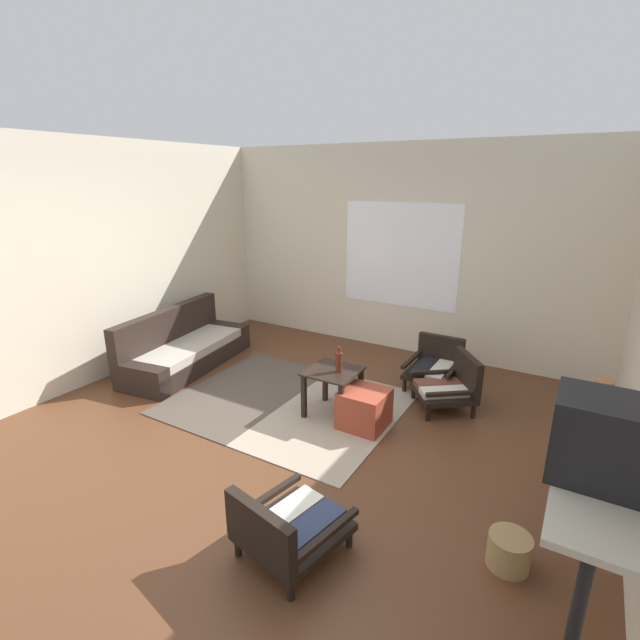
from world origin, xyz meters
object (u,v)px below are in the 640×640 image
at_px(coffee_table, 333,381).
at_px(crt_television, 601,439).
at_px(armchair_by_window, 435,365).
at_px(wicker_basket, 509,551).
at_px(armchair_corner, 451,385).
at_px(clay_vase, 599,409).
at_px(console_shelf, 592,470).
at_px(ottoman_orange, 364,409).
at_px(couch, 184,349).
at_px(glass_bottle, 339,362).
at_px(armchair_striped_foreground, 286,528).

distance_m(coffee_table, crt_television, 2.56).
relative_size(armchair_by_window, wicker_basket, 2.42).
relative_size(armchair_corner, wicker_basket, 2.99).
distance_m(crt_television, clay_vase, 0.58).
height_order(armchair_by_window, armchair_corner, armchair_corner).
bearing_deg(console_shelf, ottoman_orange, 153.40).
distance_m(armchair_by_window, wicker_basket, 2.55).
relative_size(couch, crt_television, 4.20).
distance_m(crt_television, wicker_basket, 1.00).
height_order(console_shelf, wicker_basket, console_shelf).
relative_size(coffee_table, armchair_corner, 0.65).
height_order(console_shelf, glass_bottle, console_shelf).
xyz_separation_m(ottoman_orange, console_shelf, (1.80, -0.90, 0.54)).
bearing_deg(coffee_table, wicker_basket, -30.68).
distance_m(coffee_table, armchair_striped_foreground, 1.84).
relative_size(armchair_striped_foreground, ottoman_orange, 1.71).
bearing_deg(coffee_table, couch, 176.60).
height_order(ottoman_orange, crt_television, crt_television).
relative_size(crt_television, clay_vase, 1.46).
height_order(coffee_table, armchair_corner, armchair_corner).
height_order(glass_bottle, wicker_basket, glass_bottle).
bearing_deg(coffee_table, console_shelf, -23.72).
bearing_deg(armchair_corner, ottoman_orange, -127.15).
relative_size(console_shelf, glass_bottle, 6.41).
bearing_deg(armchair_striped_foreground, ottoman_orange, 98.80).
bearing_deg(glass_bottle, armchair_by_window, 62.76).
xyz_separation_m(armchair_by_window, console_shelf, (1.51, -2.13, 0.47)).
xyz_separation_m(couch, armchair_striped_foreground, (2.83, -1.86, -0.00)).
height_order(couch, coffee_table, couch).
relative_size(couch, armchair_striped_foreground, 2.65).
relative_size(coffee_table, ottoman_orange, 1.19).
bearing_deg(clay_vase, coffee_table, 164.34).
bearing_deg(glass_bottle, wicker_basket, -31.62).
bearing_deg(coffee_table, armchair_by_window, 60.33).
relative_size(armchair_striped_foreground, wicker_basket, 2.78).
bearing_deg(glass_bottle, clay_vase, -16.15).
relative_size(clay_vase, wicker_basket, 1.20).
distance_m(couch, clay_vase, 4.50).
height_order(clay_vase, glass_bottle, clay_vase).
xyz_separation_m(coffee_table, armchair_corner, (0.97, 0.73, -0.10)).
bearing_deg(armchair_corner, coffee_table, -142.85).
xyz_separation_m(couch, coffee_table, (2.20, -0.13, 0.14)).
bearing_deg(clay_vase, armchair_corner, 131.97).
xyz_separation_m(couch, armchair_by_window, (2.87, 1.04, 0.03)).
xyz_separation_m(couch, crt_television, (4.37, -1.31, 0.82)).
height_order(clay_vase, wicker_basket, clay_vase).
bearing_deg(crt_television, ottoman_orange, 147.88).
xyz_separation_m(armchair_corner, crt_television, (1.20, -1.92, 0.78)).
height_order(armchair_by_window, crt_television, crt_television).
bearing_deg(ottoman_orange, coffee_table, 171.91).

